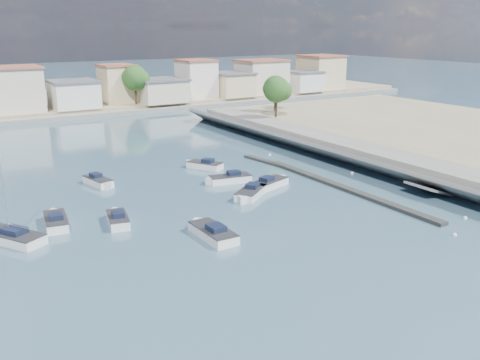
# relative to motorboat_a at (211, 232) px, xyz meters

# --- Properties ---
(ground) EXTENTS (400.00, 400.00, 0.00)m
(ground) POSITION_rel_motorboat_a_xyz_m (11.53, 34.36, -0.38)
(ground) COLOR #2F4A5E
(ground) RESTS_ON ground
(seawall_walkway) EXTENTS (5.00, 90.00, 1.80)m
(seawall_walkway) POSITION_rel_motorboat_a_xyz_m (30.03, 7.36, 0.52)
(seawall_walkway) COLOR slate
(seawall_walkway) RESTS_ON ground
(breakwater) EXTENTS (2.00, 31.02, 0.35)m
(breakwater) POSITION_rel_motorboat_a_xyz_m (18.44, 7.04, -0.21)
(breakwater) COLOR black
(breakwater) RESTS_ON ground
(far_shore_land) EXTENTS (160.00, 40.00, 1.40)m
(far_shore_land) POSITION_rel_motorboat_a_xyz_m (11.53, 86.36, 0.32)
(far_shore_land) COLOR gray
(far_shore_land) RESTS_ON ground
(far_shore_quay) EXTENTS (160.00, 2.50, 0.80)m
(far_shore_quay) POSITION_rel_motorboat_a_xyz_m (11.53, 65.36, 0.02)
(far_shore_quay) COLOR slate
(far_shore_quay) RESTS_ON ground
(far_town) EXTENTS (113.01, 12.80, 8.35)m
(far_town) POSITION_rel_motorboat_a_xyz_m (22.24, 71.28, 4.56)
(far_town) COLOR beige
(far_town) RESTS_ON far_shore_land
(shore_trees) EXTENTS (74.56, 38.32, 7.92)m
(shore_trees) POSITION_rel_motorboat_a_xyz_m (19.87, 62.47, 5.84)
(shore_trees) COLOR #38281E
(shore_trees) RESTS_ON ground
(motorboat_a) EXTENTS (2.13, 5.85, 1.48)m
(motorboat_a) POSITION_rel_motorboat_a_xyz_m (0.00, 0.00, 0.00)
(motorboat_a) COLOR white
(motorboat_a) RESTS_ON ground
(motorboat_b) EXTENTS (2.44, 4.62, 1.48)m
(motorboat_b) POSITION_rel_motorboat_a_xyz_m (-5.63, 7.10, -0.00)
(motorboat_b) COLOR white
(motorboat_b) RESTS_ON ground
(motorboat_c) EXTENTS (5.30, 2.61, 1.48)m
(motorboat_c) POSITION_rel_motorboat_a_xyz_m (9.21, 13.10, 0.00)
(motorboat_c) COLOR white
(motorboat_c) RESTS_ON ground
(motorboat_d) EXTENTS (4.91, 4.39, 1.48)m
(motorboat_d) POSITION_rel_motorboat_a_xyz_m (8.45, 7.27, -0.00)
(motorboat_d) COLOR white
(motorboat_d) RESTS_ON ground
(motorboat_e) EXTENTS (2.47, 5.17, 1.48)m
(motorboat_e) POSITION_rel_motorboat_a_xyz_m (-10.43, 9.51, -0.00)
(motorboat_e) COLOR white
(motorboat_e) RESTS_ON ground
(motorboat_f) EXTENTS (3.78, 4.64, 1.48)m
(motorboat_f) POSITION_rel_motorboat_a_xyz_m (9.76, 20.09, -0.00)
(motorboat_f) COLOR white
(motorboat_f) RESTS_ON ground
(motorboat_g) EXTENTS (2.43, 4.73, 1.48)m
(motorboat_g) POSITION_rel_motorboat_a_xyz_m (-3.45, 19.50, 0.00)
(motorboat_g) COLOR white
(motorboat_g) RESTS_ON ground
(motorboat_h) EXTENTS (5.28, 3.29, 1.48)m
(motorboat_h) POSITION_rel_motorboat_a_xyz_m (12.42, 9.28, -0.00)
(motorboat_h) COLOR white
(motorboat_h) RESTS_ON ground
(sailboat) EXTENTS (5.18, 6.62, 9.00)m
(sailboat) POSITION_rel_motorboat_a_xyz_m (-14.67, 7.97, 0.03)
(sailboat) COLOR white
(sailboat) RESTS_ON ground
(mooring_buoys) EXTENTS (11.63, 33.36, 0.38)m
(mooring_buoys) POSITION_rel_motorboat_a_xyz_m (19.19, 5.76, -0.33)
(mooring_buoys) COLOR white
(mooring_buoys) RESTS_ON ground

